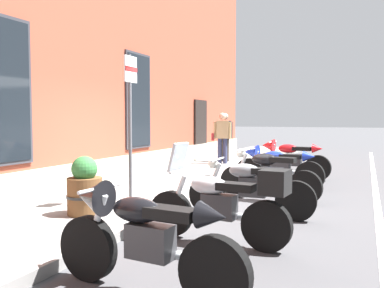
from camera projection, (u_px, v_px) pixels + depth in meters
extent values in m
plane|color=#38383A|center=(198.00, 203.00, 7.94)|extent=(140.00, 140.00, 0.00)
cube|color=slate|center=(139.00, 194.00, 8.45)|extent=(28.00, 2.64, 0.14)
cube|color=silver|center=(379.00, 218.00, 6.68)|extent=(28.00, 0.12, 0.01)
cube|color=gray|center=(88.00, 177.00, 8.93)|extent=(22.00, 0.10, 0.70)
cube|color=#2D2D33|center=(3.00, 91.00, 6.81)|extent=(1.22, 0.06, 2.52)
cube|color=black|center=(4.00, 90.00, 6.80)|extent=(1.10, 0.03, 2.40)
cube|color=#2D2D33|center=(138.00, 101.00, 10.85)|extent=(1.22, 0.06, 2.52)
cube|color=black|center=(139.00, 101.00, 10.84)|extent=(1.10, 0.03, 2.40)
cube|color=black|center=(200.00, 132.00, 14.95)|extent=(1.10, 0.08, 2.30)
cylinder|color=black|center=(88.00, 248.00, 4.13)|extent=(0.18, 0.67, 0.66)
cylinder|color=black|center=(215.00, 274.00, 3.45)|extent=(0.18, 0.67, 0.66)
cylinder|color=silver|center=(95.00, 225.00, 4.07)|extent=(0.10, 0.32, 0.64)
cube|color=#28282B|center=(150.00, 241.00, 3.76)|extent=(0.26, 0.46, 0.32)
ellipsoid|color=black|center=(137.00, 210.00, 3.81)|extent=(0.31, 0.54, 0.24)
cube|color=black|center=(172.00, 213.00, 3.63)|extent=(0.26, 0.50, 0.10)
cylinder|color=silver|center=(101.00, 188.00, 4.00)|extent=(0.62, 0.10, 0.04)
cylinder|color=silver|center=(185.00, 257.00, 3.73)|extent=(0.13, 0.46, 0.09)
cone|color=black|center=(91.00, 197.00, 4.07)|extent=(0.39, 0.37, 0.36)
cone|color=black|center=(213.00, 216.00, 3.43)|extent=(0.26, 0.28, 0.24)
cylinder|color=black|center=(171.00, 214.00, 5.67)|extent=(0.18, 0.64, 0.64)
cylinder|color=black|center=(267.00, 226.00, 5.01)|extent=(0.18, 0.64, 0.64)
cylinder|color=silver|center=(177.00, 197.00, 5.61)|extent=(0.10, 0.31, 0.62)
cube|color=#28282B|center=(219.00, 206.00, 5.31)|extent=(0.26, 0.46, 0.32)
ellipsoid|color=#B7BABF|center=(209.00, 185.00, 5.36)|extent=(0.31, 0.54, 0.24)
cube|color=black|center=(236.00, 187.00, 5.18)|extent=(0.27, 0.50, 0.10)
cylinder|color=silver|center=(182.00, 170.00, 5.55)|extent=(0.62, 0.10, 0.04)
cylinder|color=silver|center=(244.00, 217.00, 5.28)|extent=(0.13, 0.46, 0.09)
cube|color=#B2BCC6|center=(178.00, 157.00, 5.56)|extent=(0.37, 0.18, 0.40)
cube|color=black|center=(275.00, 182.00, 4.93)|extent=(0.39, 0.35, 0.30)
cylinder|color=black|center=(208.00, 194.00, 7.08)|extent=(0.13, 0.65, 0.65)
cylinder|color=black|center=(296.00, 201.00, 6.51)|extent=(0.13, 0.65, 0.65)
cylinder|color=silver|center=(213.00, 181.00, 7.02)|extent=(0.07, 0.31, 0.62)
cube|color=#28282B|center=(253.00, 187.00, 6.76)|extent=(0.23, 0.44, 0.32)
ellipsoid|color=slate|center=(244.00, 171.00, 6.80)|extent=(0.27, 0.52, 0.24)
cube|color=black|center=(267.00, 171.00, 6.66)|extent=(0.23, 0.48, 0.10)
cylinder|color=silver|center=(218.00, 159.00, 6.97)|extent=(0.62, 0.04, 0.04)
cylinder|color=silver|center=(272.00, 195.00, 6.77)|extent=(0.10, 0.45, 0.09)
sphere|color=silver|center=(213.00, 163.00, 7.00)|extent=(0.18, 0.18, 0.18)
cylinder|color=black|center=(236.00, 182.00, 8.49)|extent=(0.20, 0.66, 0.65)
cylinder|color=black|center=(305.00, 187.00, 7.77)|extent=(0.20, 0.66, 0.65)
cylinder|color=silver|center=(240.00, 169.00, 8.43)|extent=(0.11, 0.33, 0.67)
cube|color=#28282B|center=(271.00, 176.00, 8.09)|extent=(0.27, 0.46, 0.32)
ellipsoid|color=black|center=(264.00, 159.00, 8.15)|extent=(0.32, 0.55, 0.24)
cube|color=black|center=(283.00, 160.00, 7.96)|extent=(0.28, 0.50, 0.10)
cylinder|color=silver|center=(244.00, 150.00, 8.36)|extent=(0.62, 0.12, 0.04)
cylinder|color=silver|center=(288.00, 182.00, 8.05)|extent=(0.15, 0.46, 0.09)
sphere|color=silver|center=(240.00, 153.00, 8.41)|extent=(0.18, 0.18, 0.18)
cylinder|color=black|center=(249.00, 172.00, 9.92)|extent=(0.19, 0.68, 0.67)
cylinder|color=black|center=(310.00, 176.00, 9.21)|extent=(0.19, 0.68, 0.67)
cylinder|color=silver|center=(253.00, 163.00, 9.86)|extent=(0.10, 0.30, 0.60)
cube|color=#28282B|center=(280.00, 167.00, 9.53)|extent=(0.27, 0.46, 0.32)
ellipsoid|color=#192D9E|center=(274.00, 156.00, 9.59)|extent=(0.32, 0.55, 0.24)
cube|color=black|center=(290.00, 156.00, 9.40)|extent=(0.27, 0.50, 0.10)
cylinder|color=silver|center=(256.00, 148.00, 9.80)|extent=(0.62, 0.10, 0.04)
cylinder|color=silver|center=(295.00, 172.00, 9.50)|extent=(0.14, 0.46, 0.09)
cone|color=#192D9E|center=(251.00, 152.00, 9.87)|extent=(0.40, 0.38, 0.36)
cone|color=#192D9E|center=(309.00, 156.00, 9.19)|extent=(0.27, 0.28, 0.24)
cylinder|color=black|center=(266.00, 165.00, 11.41)|extent=(0.19, 0.68, 0.67)
cylinder|color=black|center=(318.00, 168.00, 10.73)|extent=(0.19, 0.68, 0.67)
cylinder|color=silver|center=(270.00, 156.00, 11.35)|extent=(0.10, 0.32, 0.66)
cube|color=#28282B|center=(293.00, 160.00, 11.03)|extent=(0.26, 0.46, 0.32)
ellipsoid|color=red|center=(288.00, 149.00, 11.09)|extent=(0.31, 0.54, 0.24)
cube|color=black|center=(302.00, 149.00, 10.90)|extent=(0.27, 0.50, 0.10)
cylinder|color=silver|center=(273.00, 142.00, 11.28)|extent=(0.62, 0.10, 0.04)
cylinder|color=silver|center=(305.00, 165.00, 11.00)|extent=(0.14, 0.46, 0.09)
cone|color=red|center=(268.00, 145.00, 11.35)|extent=(0.39, 0.38, 0.36)
cone|color=red|center=(318.00, 149.00, 10.70)|extent=(0.27, 0.28, 0.24)
cylinder|color=#2D3351|center=(225.00, 151.00, 13.52)|extent=(0.14, 0.14, 0.83)
cylinder|color=#2D3351|center=(220.00, 151.00, 13.54)|extent=(0.14, 0.14, 0.83)
cube|color=tan|center=(222.00, 129.00, 13.49)|extent=(0.31, 0.44, 0.59)
sphere|color=tan|center=(223.00, 116.00, 13.46)|extent=(0.23, 0.23, 0.23)
cylinder|color=tan|center=(230.00, 130.00, 13.46)|extent=(0.09, 0.09, 0.56)
cylinder|color=tan|center=(215.00, 130.00, 13.52)|extent=(0.09, 0.09, 0.56)
cube|color=maroon|center=(213.00, 137.00, 13.52)|extent=(0.14, 0.11, 0.24)
cylinder|color=#38332D|center=(223.00, 149.00, 14.27)|extent=(0.14, 0.14, 0.83)
cylinder|color=#38332D|center=(227.00, 150.00, 14.17)|extent=(0.14, 0.14, 0.83)
cube|color=black|center=(225.00, 129.00, 14.17)|extent=(0.28, 0.43, 0.59)
sphere|color=tan|center=(225.00, 117.00, 14.15)|extent=(0.22, 0.22, 0.22)
cylinder|color=black|center=(219.00, 130.00, 14.32)|extent=(0.09, 0.09, 0.56)
cylinder|color=black|center=(231.00, 130.00, 14.03)|extent=(0.09, 0.09, 0.56)
cylinder|color=#4C4C51|center=(130.00, 130.00, 6.99)|extent=(0.06, 0.06, 2.58)
cube|color=white|center=(131.00, 69.00, 6.92)|extent=(0.36, 0.03, 0.44)
cube|color=red|center=(131.00, 69.00, 6.91)|extent=(0.36, 0.01, 0.08)
cylinder|color=brown|center=(85.00, 196.00, 6.37)|extent=(0.54, 0.54, 0.57)
cylinder|color=black|center=(85.00, 196.00, 6.37)|extent=(0.57, 0.57, 0.04)
sphere|color=#28602D|center=(84.00, 169.00, 6.35)|extent=(0.40, 0.40, 0.40)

